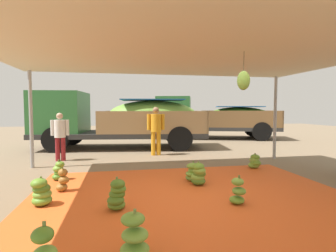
# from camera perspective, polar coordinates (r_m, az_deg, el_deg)

# --- Properties ---
(ground_plane) EXTENTS (40.00, 40.00, 0.00)m
(ground_plane) POSITION_cam_1_polar(r_m,az_deg,el_deg) (7.99, -0.60, -8.42)
(ground_plane) COLOR #7F6B51
(tarp_orange) EXTENTS (6.16, 4.86, 0.01)m
(tarp_orange) POSITION_cam_1_polar(r_m,az_deg,el_deg) (5.16, 5.42, -15.16)
(tarp_orange) COLOR #E05B23
(tarp_orange) RESTS_ON ground
(tent_canopy) EXTENTS (8.00, 7.00, 2.81)m
(tent_canopy) POSITION_cam_1_polar(r_m,az_deg,el_deg) (4.92, 5.97, 16.13)
(tent_canopy) COLOR #9EA0A5
(tent_canopy) RESTS_ON ground
(banana_bunch_1) EXTENTS (0.43, 0.43, 0.54)m
(banana_bunch_1) POSITION_cam_1_polar(r_m,az_deg,el_deg) (3.24, -7.32, -22.67)
(banana_bunch_1) COLOR #75A83D
(banana_bunch_1) RESTS_ON tarp_orange
(banana_bunch_3) EXTENTS (0.45, 0.44, 0.53)m
(banana_bunch_3) POSITION_cam_1_polar(r_m,az_deg,el_deg) (5.87, 6.66, -10.41)
(banana_bunch_3) COLOR #477523
(banana_bunch_3) RESTS_ON tarp_orange
(banana_bunch_4) EXTENTS (0.38, 0.36, 0.48)m
(banana_bunch_4) POSITION_cam_1_polar(r_m,az_deg,el_deg) (6.76, -22.65, -9.06)
(banana_bunch_4) COLOR #518428
(banana_bunch_4) RESTS_ON tarp_orange
(banana_bunch_5) EXTENTS (0.48, 0.46, 0.47)m
(banana_bunch_5) POSITION_cam_1_polar(r_m,az_deg,el_deg) (6.19, 5.48, -10.02)
(banana_bunch_5) COLOR #6B9E38
(banana_bunch_5) RESTS_ON tarp_orange
(banana_bunch_6) EXTENTS (0.42, 0.43, 0.51)m
(banana_bunch_6) POSITION_cam_1_polar(r_m,az_deg,el_deg) (5.16, -25.79, -12.86)
(banana_bunch_6) COLOR #60932D
(banana_bunch_6) RESTS_ON tarp_orange
(banana_bunch_7) EXTENTS (0.39, 0.40, 0.43)m
(banana_bunch_7) POSITION_cam_1_polar(r_m,az_deg,el_deg) (7.84, 18.30, -7.37)
(banana_bunch_7) COLOR #6B9E38
(banana_bunch_7) RESTS_ON tarp_orange
(banana_bunch_8) EXTENTS (0.42, 0.45, 0.55)m
(banana_bunch_8) POSITION_cam_1_polar(r_m,az_deg,el_deg) (4.55, -11.02, -14.58)
(banana_bunch_8) COLOR #518428
(banana_bunch_8) RESTS_ON tarp_orange
(banana_bunch_9) EXTENTS (0.37, 0.36, 0.51)m
(banana_bunch_9) POSITION_cam_1_polar(r_m,az_deg,el_deg) (4.89, 14.92, -13.68)
(banana_bunch_9) COLOR #60932D
(banana_bunch_9) RESTS_ON tarp_orange
(banana_bunch_10) EXTENTS (0.32, 0.32, 0.50)m
(banana_bunch_10) POSITION_cam_1_polar(r_m,az_deg,el_deg) (5.83, -21.89, -10.98)
(banana_bunch_10) COLOR #996628
(banana_bunch_10) RESTS_ON tarp_orange
(cargo_truck_main) EXTENTS (7.35, 3.22, 2.40)m
(cargo_truck_main) POSITION_cam_1_polar(r_m,az_deg,el_deg) (11.51, -10.74, 1.61)
(cargo_truck_main) COLOR #2D2D2D
(cargo_truck_main) RESTS_ON ground
(cargo_truck_far) EXTENTS (7.20, 4.28, 2.40)m
(cargo_truck_far) POSITION_cam_1_polar(r_m,az_deg,el_deg) (15.44, 9.45, 1.89)
(cargo_truck_far) COLOR #2D2D2D
(cargo_truck_far) RESTS_ON ground
(worker_0) EXTENTS (0.64, 0.39, 1.75)m
(worker_0) POSITION_cam_1_polar(r_m,az_deg,el_deg) (9.53, -2.65, -0.25)
(worker_0) COLOR orange
(worker_0) RESTS_ON ground
(worker_1) EXTENTS (0.57, 0.35, 1.56)m
(worker_1) POSITION_cam_1_polar(r_m,az_deg,el_deg) (9.19, -22.40, -1.39)
(worker_1) COLOR maroon
(worker_1) RESTS_ON ground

